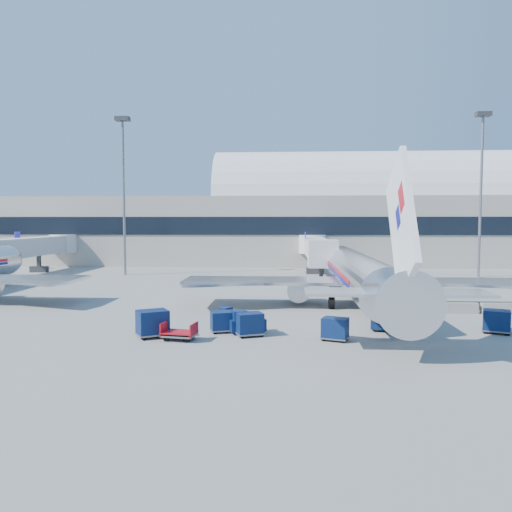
# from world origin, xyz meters

# --- Properties ---
(ground) EXTENTS (260.00, 260.00, 0.00)m
(ground) POSITION_xyz_m (0.00, 0.00, 0.00)
(ground) COLOR gray
(ground) RESTS_ON ground
(terminal) EXTENTS (170.00, 28.15, 21.00)m
(terminal) POSITION_xyz_m (-13.60, 55.96, 7.52)
(terminal) COLOR #B2AA9E
(terminal) RESTS_ON ground
(airliner_main) EXTENTS (32.00, 37.26, 12.07)m
(airliner_main) POSITION_xyz_m (10.00, 4.51, 2.93)
(airliner_main) COLOR silver
(airliner_main) RESTS_ON ground
(jetbridge_near) EXTENTS (4.40, 27.50, 6.25)m
(jetbridge_near) POSITION_xyz_m (7.60, 30.81, 3.93)
(jetbridge_near) COLOR silver
(jetbridge_near) RESTS_ON ground
(jetbridge_mid) EXTENTS (4.40, 27.50, 6.25)m
(jetbridge_mid) POSITION_xyz_m (-34.40, 30.81, 3.93)
(jetbridge_mid) COLOR silver
(jetbridge_mid) RESTS_ON ground
(mast_west) EXTENTS (2.00, 1.20, 22.60)m
(mast_west) POSITION_xyz_m (-20.00, 30.00, 14.79)
(mast_west) COLOR slate
(mast_west) RESTS_ON ground
(mast_east) EXTENTS (2.00, 1.20, 22.60)m
(mast_east) POSITION_xyz_m (30.00, 30.00, 14.79)
(mast_east) COLOR slate
(mast_east) RESTS_ON ground
(barrier_near) EXTENTS (3.00, 0.55, 0.90)m
(barrier_near) POSITION_xyz_m (18.00, 2.00, 0.45)
(barrier_near) COLOR #9E9E96
(barrier_near) RESTS_ON ground
(barrier_mid) EXTENTS (3.00, 0.55, 0.90)m
(barrier_mid) POSITION_xyz_m (21.30, 2.00, 0.45)
(barrier_mid) COLOR #9E9E96
(barrier_mid) RESTS_ON ground
(tug_lead) EXTENTS (2.74, 1.98, 1.61)m
(tug_lead) POSITION_xyz_m (0.57, -6.54, 0.74)
(tug_lead) COLOR #091B44
(tug_lead) RESTS_ON ground
(tug_right) EXTENTS (2.52, 1.84, 1.48)m
(tug_right) POSITION_xyz_m (10.49, -5.41, 0.68)
(tug_right) COLOR #091B44
(tug_right) RESTS_ON ground
(tug_left) EXTENTS (2.00, 2.29, 1.35)m
(tug_left) POSITION_xyz_m (-1.03, -3.48, 0.61)
(tug_left) COLOR #091B44
(tug_left) RESTS_ON ground
(cart_train_a) EXTENTS (2.18, 1.93, 1.59)m
(cart_train_a) POSITION_xyz_m (0.91, -7.43, 0.85)
(cart_train_a) COLOR #091B44
(cart_train_a) RESTS_ON ground
(cart_train_b) EXTENTS (1.96, 1.70, 1.46)m
(cart_train_b) POSITION_xyz_m (-1.08, -6.36, 0.78)
(cart_train_b) COLOR #091B44
(cart_train_b) RESTS_ON ground
(cart_train_c) EXTENTS (2.58, 2.41, 1.82)m
(cart_train_c) POSITION_xyz_m (-5.57, -8.12, 0.97)
(cart_train_c) COLOR #091B44
(cart_train_c) RESTS_ON ground
(cart_solo_near) EXTENTS (2.02, 1.78, 1.49)m
(cart_solo_near) POSITION_xyz_m (6.57, -8.32, 0.79)
(cart_solo_near) COLOR #091B44
(cart_solo_near) RESTS_ON ground
(cart_solo_far) EXTENTS (2.22, 1.97, 1.62)m
(cart_solo_far) POSITION_xyz_m (17.98, -5.49, 0.86)
(cart_solo_far) COLOR #091B44
(cart_solo_far) RESTS_ON ground
(cart_open_red) EXTENTS (2.36, 1.84, 0.57)m
(cart_open_red) POSITION_xyz_m (-3.57, -8.87, 0.41)
(cart_open_red) COLOR slate
(cart_open_red) RESTS_ON ground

